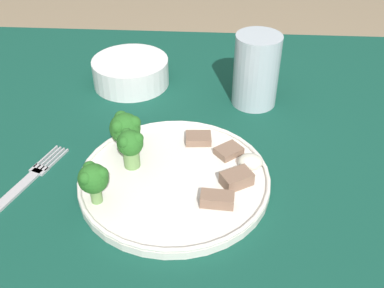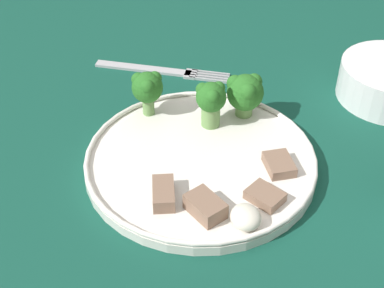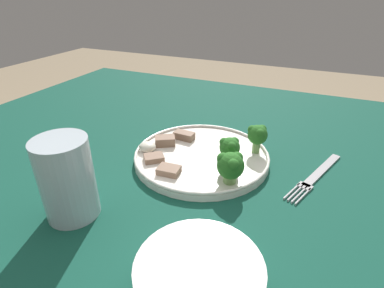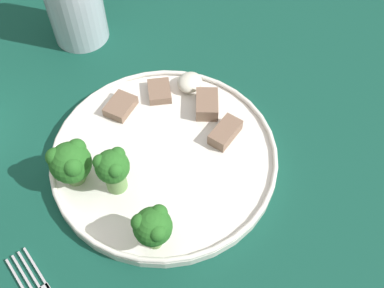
% 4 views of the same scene
% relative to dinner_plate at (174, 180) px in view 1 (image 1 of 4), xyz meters
% --- Properties ---
extents(table, '(1.30, 1.06, 0.75)m').
position_rel_dinner_plate_xyz_m(table, '(0.01, 0.00, -0.10)').
color(table, '#114738').
rests_on(table, ground_plane).
extents(dinner_plate, '(0.27, 0.27, 0.02)m').
position_rel_dinner_plate_xyz_m(dinner_plate, '(0.00, 0.00, 0.00)').
color(dinner_plate, white).
rests_on(dinner_plate, table).
extents(fork, '(0.09, 0.20, 0.00)m').
position_rel_dinner_plate_xyz_m(fork, '(-0.22, -0.03, -0.01)').
color(fork, '#B2B2B7').
rests_on(fork, table).
extents(cream_bowl, '(0.14, 0.14, 0.05)m').
position_rel_dinner_plate_xyz_m(cream_bowl, '(-0.11, 0.28, 0.01)').
color(cream_bowl, white).
rests_on(cream_bowl, table).
extents(drinking_glass, '(0.08, 0.08, 0.13)m').
position_rel_dinner_plate_xyz_m(drinking_glass, '(0.12, 0.23, 0.05)').
color(drinking_glass, '#B2C1CC').
rests_on(drinking_glass, table).
extents(broccoli_floret_near_rim_left, '(0.04, 0.04, 0.06)m').
position_rel_dinner_plate_xyz_m(broccoli_floret_near_rim_left, '(-0.06, 0.03, 0.04)').
color(broccoli_floret_near_rim_left, '#709E56').
rests_on(broccoli_floret_near_rim_left, dinner_plate).
extents(broccoli_floret_center_left, '(0.04, 0.04, 0.06)m').
position_rel_dinner_plate_xyz_m(broccoli_floret_center_left, '(-0.10, -0.05, 0.04)').
color(broccoli_floret_center_left, '#709E56').
rests_on(broccoli_floret_center_left, dinner_plate).
extents(broccoli_floret_back_left, '(0.05, 0.05, 0.06)m').
position_rel_dinner_plate_xyz_m(broccoli_floret_back_left, '(-0.08, 0.07, 0.04)').
color(broccoli_floret_back_left, '#709E56').
rests_on(broccoli_floret_back_left, dinner_plate).
extents(meat_slice_front_slice, '(0.05, 0.04, 0.02)m').
position_rel_dinner_plate_xyz_m(meat_slice_front_slice, '(0.09, -0.00, 0.01)').
color(meat_slice_front_slice, '#846651').
rests_on(meat_slice_front_slice, dinner_plate).
extents(meat_slice_middle_slice, '(0.05, 0.03, 0.02)m').
position_rel_dinner_plate_xyz_m(meat_slice_middle_slice, '(0.06, -0.05, 0.01)').
color(meat_slice_middle_slice, '#846651').
rests_on(meat_slice_middle_slice, dinner_plate).
extents(meat_slice_rear_slice, '(0.04, 0.03, 0.01)m').
position_rel_dinner_plate_xyz_m(meat_slice_rear_slice, '(0.03, 0.09, 0.01)').
color(meat_slice_rear_slice, '#846651').
rests_on(meat_slice_rear_slice, dinner_plate).
extents(meat_slice_edge_slice, '(0.05, 0.05, 0.01)m').
position_rel_dinner_plate_xyz_m(meat_slice_edge_slice, '(0.08, 0.06, 0.01)').
color(meat_slice_edge_slice, '#846651').
rests_on(meat_slice_edge_slice, dinner_plate).
extents(sauce_dollop, '(0.04, 0.03, 0.02)m').
position_rel_dinner_plate_xyz_m(sauce_dollop, '(0.11, 0.03, 0.01)').
color(sauce_dollop, silver).
rests_on(sauce_dollop, dinner_plate).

